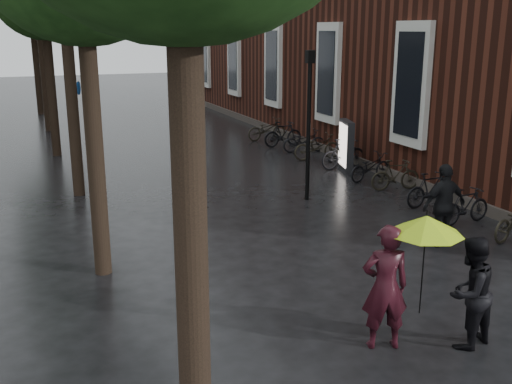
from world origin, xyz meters
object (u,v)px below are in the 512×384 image
person_burgundy (385,287)px  parked_bicycles (345,157)px  lamp_post (309,111)px  pedestrian_walking (444,205)px  ad_lightbox (346,146)px  person_black (470,292)px

person_burgundy → parked_bicycles: (5.30, 10.20, -0.49)m
person_burgundy → parked_bicycles: size_ratio=0.13×
person_burgundy → lamp_post: lamp_post is taller
pedestrian_walking → ad_lightbox: bearing=-104.0°
pedestrian_walking → parked_bicycles: (1.67, 7.03, -0.45)m
parked_bicycles → ad_lightbox: size_ratio=8.51×
lamp_post → parked_bicycles: bearing=44.4°
pedestrian_walking → person_burgundy: bearing=40.5°
parked_bicycles → lamp_post: (-2.75, -2.69, 1.99)m
ad_lightbox → person_burgundy: bearing=-101.6°
person_burgundy → pedestrian_walking: size_ratio=1.05×
person_black → parked_bicycles: (4.12, 10.63, -0.39)m
pedestrian_walking → parked_bicycles: bearing=-104.0°
person_burgundy → lamp_post: size_ratio=0.47×
person_burgundy → lamp_post: bearing=-92.0°
pedestrian_walking → ad_lightbox: (1.66, 6.96, -0.06)m
person_burgundy → pedestrian_walking: person_burgundy is taller
pedestrian_walking → lamp_post: 4.73m
pedestrian_walking → parked_bicycles: pedestrian_walking is taller
person_black → ad_lightbox: (4.11, 10.56, -0.01)m
person_black → parked_bicycles: bearing=-126.1°
parked_bicycles → pedestrian_walking: bearing=-103.4°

